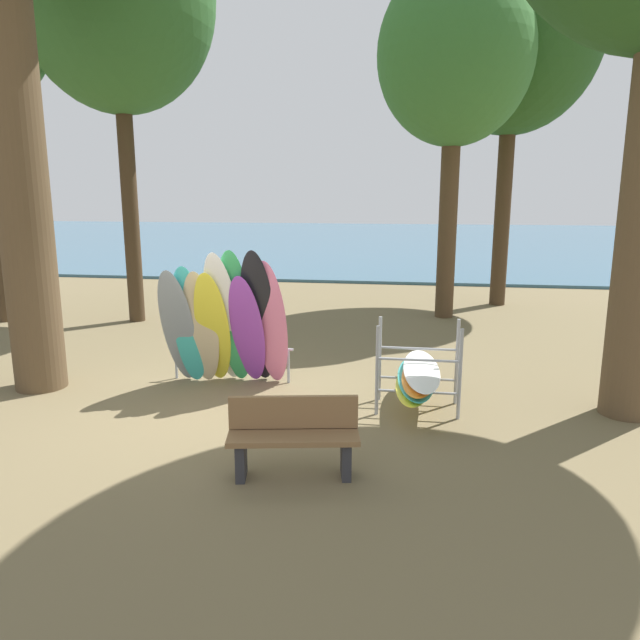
{
  "coord_description": "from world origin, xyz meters",
  "views": [
    {
      "loc": [
        2.67,
        -7.89,
        3.01
      ],
      "look_at": [
        1.32,
        0.87,
        1.1
      ],
      "focal_mm": 33.64,
      "sensor_mm": 36.0,
      "label": 1
    }
  ],
  "objects_px": {
    "leaning_board_pile": "(225,325)",
    "board_storage_rack": "(418,375)",
    "tree_far_right_back": "(514,31)",
    "tree_far_left_back": "(455,57)",
    "park_bench": "(293,435)"
  },
  "relations": [
    {
      "from": "board_storage_rack",
      "to": "park_bench",
      "type": "xyz_separation_m",
      "value": [
        -1.33,
        -2.23,
        -0.04
      ]
    },
    {
      "from": "tree_far_left_back",
      "to": "park_bench",
      "type": "bearing_deg",
      "value": -102.87
    },
    {
      "from": "tree_far_right_back",
      "to": "park_bench",
      "type": "bearing_deg",
      "value": -108.25
    },
    {
      "from": "board_storage_rack",
      "to": "park_bench",
      "type": "height_order",
      "value": "board_storage_rack"
    },
    {
      "from": "board_storage_rack",
      "to": "tree_far_right_back",
      "type": "bearing_deg",
      "value": 75.46
    },
    {
      "from": "tree_far_left_back",
      "to": "tree_far_right_back",
      "type": "bearing_deg",
      "value": 51.19
    },
    {
      "from": "tree_far_right_back",
      "to": "leaning_board_pile",
      "type": "bearing_deg",
      "value": -123.09
    },
    {
      "from": "tree_far_left_back",
      "to": "leaning_board_pile",
      "type": "bearing_deg",
      "value": -121.14
    },
    {
      "from": "tree_far_left_back",
      "to": "board_storage_rack",
      "type": "distance_m",
      "value": 8.55
    },
    {
      "from": "tree_far_right_back",
      "to": "leaning_board_pile",
      "type": "height_order",
      "value": "tree_far_right_back"
    },
    {
      "from": "leaning_board_pile",
      "to": "board_storage_rack",
      "type": "bearing_deg",
      "value": -10.44
    },
    {
      "from": "leaning_board_pile",
      "to": "board_storage_rack",
      "type": "relative_size",
      "value": 1.04
    },
    {
      "from": "tree_far_right_back",
      "to": "board_storage_rack",
      "type": "xyz_separation_m",
      "value": [
        -2.18,
        -8.41,
        -6.39
      ]
    },
    {
      "from": "leaning_board_pile",
      "to": "tree_far_right_back",
      "type": "bearing_deg",
      "value": 56.91
    },
    {
      "from": "tree_far_right_back",
      "to": "tree_far_left_back",
      "type": "bearing_deg",
      "value": -128.81
    }
  ]
}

